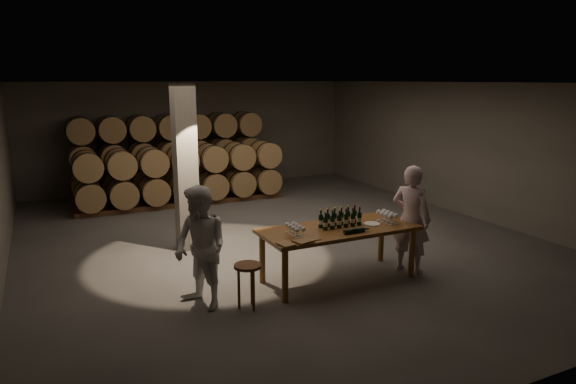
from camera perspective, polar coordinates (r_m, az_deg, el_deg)
name	(u,v)px	position (r m, az deg, el deg)	size (l,w,h in m)	color
room	(186,168)	(10.03, -11.32, 2.62)	(12.00, 12.00, 12.00)	#4C4A47
tasting_table	(339,234)	(8.46, 5.65, -4.61)	(2.60, 1.10, 0.90)	brown
barrel_stack_back	(170,153)	(15.09, -13.02, 4.23)	(5.48, 0.95, 2.31)	brown
barrel_stack_front	(183,174)	(13.81, -11.63, 1.99)	(5.48, 0.95, 1.57)	brown
bottle_cluster	(340,220)	(8.47, 5.83, -3.09)	(0.73, 0.23, 0.31)	black
lying_bottles	(355,231)	(8.15, 7.42, -4.29)	(0.46, 0.08, 0.08)	black
glass_cluster_left	(295,227)	(7.98, 0.81, -3.95)	(0.19, 0.41, 0.16)	silver
glass_cluster_right	(387,214)	(8.83, 10.98, -2.45)	(0.20, 0.42, 0.19)	silver
plate	(372,224)	(8.68, 9.32, -3.51)	(0.27, 0.27, 0.02)	white
notebook_near	(304,241)	(7.65, 1.74, -5.48)	(0.28, 0.22, 0.03)	olive
notebook_corner	(286,244)	(7.53, -0.24, -5.80)	(0.20, 0.25, 0.02)	olive
pen	(317,240)	(7.74, 3.23, -5.37)	(0.01, 0.01, 0.15)	black
stool	(248,272)	(7.50, -4.49, -8.90)	(0.40, 0.40, 0.67)	brown
person_man	(411,219)	(9.02, 13.51, -2.93)	(0.68, 0.45, 1.87)	beige
person_woman	(201,248)	(7.50, -9.67, -6.16)	(0.88, 0.68, 1.80)	silver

